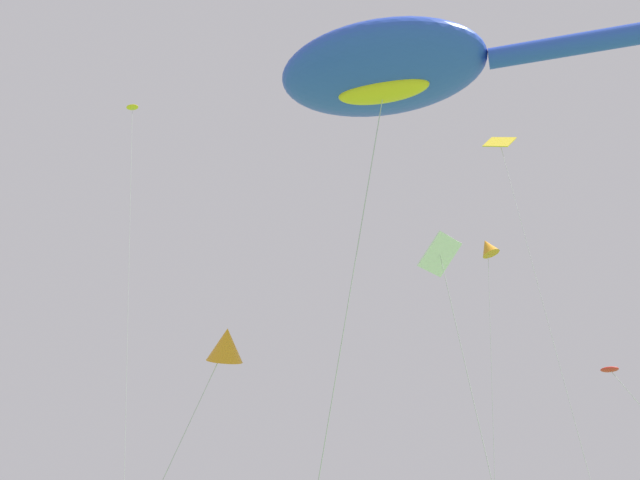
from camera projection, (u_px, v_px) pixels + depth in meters
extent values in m
ellipsoid|color=blue|center=(382.00, 70.00, 20.77)|extent=(6.97, 6.91, 1.61)
cylinder|color=blue|center=(634.00, 34.00, 19.06)|extent=(5.85, 5.64, 0.58)
ellipsoid|color=yellow|center=(383.00, 91.00, 20.46)|extent=(2.53, 2.48, 0.58)
cylinder|color=#B2B2B7|center=(341.00, 346.00, 18.60)|extent=(1.00, 3.50, 14.02)
cone|color=orange|center=(226.00, 345.00, 18.47)|extent=(1.22, 1.40, 1.15)
cone|color=orange|center=(488.00, 247.00, 31.67)|extent=(1.24, 1.22, 0.92)
cylinder|color=#B2B2B7|center=(493.00, 413.00, 27.96)|extent=(1.80, 0.46, 14.77)
ellipsoid|color=red|center=(610.00, 369.00, 22.86)|extent=(0.63, 0.65, 0.19)
cube|color=yellow|center=(500.00, 142.00, 31.30)|extent=(1.37, 1.11, 1.19)
cylinder|color=#B2B2B7|center=(552.00, 336.00, 25.55)|extent=(1.13, 3.81, 18.74)
ellipsoid|color=yellow|center=(132.00, 107.00, 39.33)|extent=(0.81, 0.80, 0.23)
cylinder|color=#B2B2B7|center=(128.00, 325.00, 34.06)|extent=(2.08, 1.06, 24.87)
cube|color=white|center=(440.00, 254.00, 18.21)|extent=(1.22, 1.07, 0.77)
cylinder|color=#B2B2B7|center=(481.00, 433.00, 16.00)|extent=(0.66, 1.12, 8.98)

